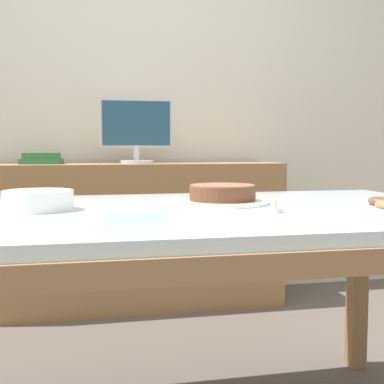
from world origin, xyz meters
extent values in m
cube|color=silver|center=(0.00, 1.88, 1.30)|extent=(8.00, 0.10, 2.60)
cube|color=silver|center=(0.00, 0.00, 0.76)|extent=(1.75, 1.04, 0.04)
cube|color=olive|center=(0.00, -0.50, 0.71)|extent=(1.78, 0.08, 0.06)
cube|color=olive|center=(0.00, 0.50, 0.71)|extent=(1.78, 0.08, 0.06)
cube|color=olive|center=(0.83, 0.47, 0.36)|extent=(0.07, 0.07, 0.71)
cube|color=olive|center=(0.00, 1.58, 0.43)|extent=(1.72, 0.44, 0.86)
cylinder|color=silver|center=(0.00, 1.58, 0.87)|extent=(0.20, 0.20, 0.02)
cylinder|color=silver|center=(0.00, 1.58, 0.92)|extent=(0.04, 0.04, 0.09)
cube|color=silver|center=(0.00, 1.58, 1.10)|extent=(0.42, 0.02, 0.28)
cube|color=navy|center=(0.00, 1.57, 1.10)|extent=(0.40, 0.00, 0.26)
cube|color=#2D6638|center=(-0.54, 1.58, 0.88)|extent=(0.25, 0.20, 0.03)
cube|color=#2D6638|center=(-0.54, 1.58, 0.91)|extent=(0.21, 0.17, 0.03)
cylinder|color=white|center=(0.11, 0.11, 0.78)|extent=(0.31, 0.31, 0.01)
cylinder|color=brown|center=(0.11, 0.11, 0.81)|extent=(0.22, 0.22, 0.05)
cylinder|color=brown|center=(0.11, 0.11, 0.83)|extent=(0.21, 0.21, 0.01)
torus|color=brown|center=(0.54, -0.15, 0.80)|extent=(0.08, 0.08, 0.02)
cylinder|color=white|center=(-0.47, 0.06, 0.78)|extent=(0.21, 0.21, 0.01)
cylinder|color=white|center=(-0.47, 0.06, 0.79)|extent=(0.21, 0.21, 0.01)
cylinder|color=white|center=(-0.47, 0.06, 0.80)|extent=(0.21, 0.21, 0.01)
cylinder|color=white|center=(-0.47, 0.06, 0.81)|extent=(0.21, 0.21, 0.01)
cylinder|color=white|center=(-0.47, 0.06, 0.82)|extent=(0.21, 0.21, 0.01)
cylinder|color=white|center=(-0.47, 0.06, 0.83)|extent=(0.21, 0.21, 0.01)
cylinder|color=silver|center=(0.20, -0.15, 0.78)|extent=(0.04, 0.04, 0.02)
cylinder|color=white|center=(0.20, -0.15, 0.79)|extent=(0.03, 0.03, 0.00)
cone|color=#F9B74C|center=(0.20, -0.15, 0.80)|extent=(0.01, 0.01, 0.02)
cylinder|color=silver|center=(0.28, 0.30, 0.78)|extent=(0.04, 0.04, 0.02)
cylinder|color=white|center=(0.28, 0.30, 0.79)|extent=(0.03, 0.03, 0.00)
cone|color=#F9B74C|center=(0.28, 0.30, 0.80)|extent=(0.01, 0.01, 0.02)
camera|label=1|loc=(-0.37, -1.59, 0.97)|focal=50.00mm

